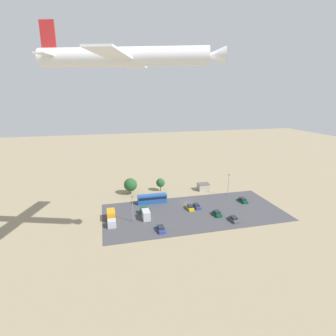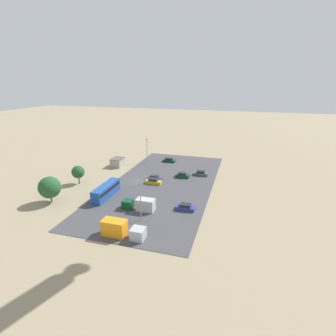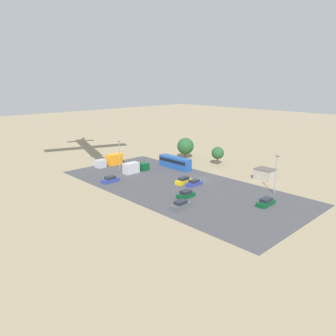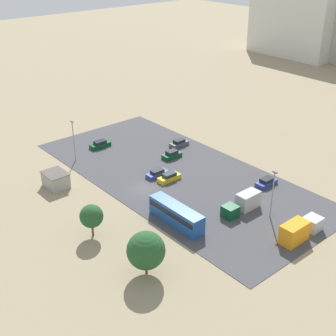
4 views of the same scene
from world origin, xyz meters
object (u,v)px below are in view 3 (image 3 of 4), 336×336
(bus, at_px, (175,162))
(parked_truck_0, at_px, (135,168))
(parked_car_4, at_px, (184,181))
(parked_car_1, at_px, (266,202))
(parked_car_2, at_px, (181,205))
(parked_car_5, at_px, (194,183))
(parked_car_3, at_px, (110,180))
(shed_building, at_px, (265,174))
(parked_car_0, at_px, (186,195))
(parked_truck_1, at_px, (111,160))

(bus, distance_m, parked_truck_0, 12.31)
(parked_car_4, bearing_deg, parked_car_1, 3.94)
(parked_car_2, distance_m, parked_car_5, 15.31)
(parked_car_3, bearing_deg, parked_car_2, -178.99)
(parked_car_2, bearing_deg, shed_building, -92.31)
(parked_car_0, height_order, parked_truck_0, parked_truck_0)
(parked_car_1, relative_size, parked_car_4, 1.00)
(shed_building, xyz_separation_m, parked_truck_1, (39.95, 20.86, 0.08))
(parked_car_3, distance_m, parked_truck_1, 17.29)
(bus, relative_size, parked_car_4, 2.36)
(shed_building, bearing_deg, parked_truck_0, 35.42)
(parked_car_2, bearing_deg, parked_car_4, -48.38)
(shed_building, xyz_separation_m, parked_car_0, (4.76, 24.91, -0.71))
(parked_car_5, bearing_deg, parked_car_1, -177.52)
(parked_car_0, distance_m, parked_car_2, 6.33)
(shed_building, relative_size, parked_car_1, 1.05)
(parked_truck_0, bearing_deg, shed_building, 35.42)
(parked_car_4, relative_size, parked_truck_1, 0.54)
(bus, height_order, parked_car_2, bus)
(parked_car_1, xyz_separation_m, parked_car_4, (22.02, 1.52, 0.01))
(bus, bearing_deg, parked_car_5, 61.22)
(parked_car_1, bearing_deg, parked_car_3, 21.86)
(parked_car_3, xyz_separation_m, parked_car_5, (-16.39, -13.44, -0.04))
(bus, relative_size, parked_car_0, 2.61)
(parked_car_1, distance_m, parked_car_2, 17.72)
(parked_car_1, height_order, parked_truck_0, parked_truck_0)
(bus, xyz_separation_m, parked_car_3, (1.43, 21.65, -1.15))
(parked_truck_1, bearing_deg, bus, -142.80)
(parked_car_3, relative_size, parked_truck_1, 0.52)
(parked_car_0, xyz_separation_m, parked_truck_0, (23.94, -4.50, 0.66))
(parked_car_0, height_order, parked_car_3, parked_car_0)
(parked_car_5, bearing_deg, shed_building, -118.46)
(parked_car_1, relative_size, parked_truck_1, 0.54)
(parked_truck_1, bearing_deg, parked_car_2, 166.50)
(shed_building, distance_m, parked_car_0, 25.37)
(parked_car_4, xyz_separation_m, parked_car_5, (-2.86, -0.69, -0.07))
(shed_building, distance_m, parked_car_5, 19.53)
(bus, bearing_deg, parked_truck_0, -21.18)
(parked_car_3, bearing_deg, parked_car_0, -164.82)
(bus, distance_m, parked_car_3, 21.73)
(shed_building, distance_m, parked_truck_1, 45.07)
(parked_car_3, relative_size, parked_truck_0, 0.57)
(parked_car_4, distance_m, parked_car_5, 2.94)
(parked_truck_1, bearing_deg, parked_car_5, -173.12)
(shed_building, xyz_separation_m, bus, (24.25, 8.94, 0.39))
(parked_car_3, distance_m, parked_truck_0, 10.64)
(shed_building, distance_m, parked_car_4, 21.60)
(bus, bearing_deg, parked_car_4, 53.64)
(shed_building, relative_size, parked_truck_1, 0.56)
(parked_car_0, bearing_deg, shed_building, -100.81)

